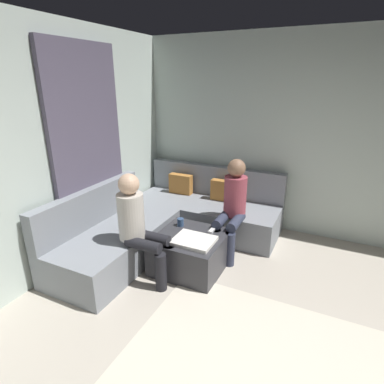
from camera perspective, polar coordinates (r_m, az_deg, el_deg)
The scene contains 9 objects.
wall_back at distance 4.47m, azimuth 27.37°, elevation 8.13°, with size 6.00×0.12×2.70m, color silver.
curtain_panel at distance 3.96m, azimuth -18.29°, elevation 6.58°, with size 0.06×1.10×2.50m, color #595166.
sectional_couch at distance 4.27m, azimuth -4.03°, elevation -5.27°, with size 2.10×2.55×0.87m.
ottoman at distance 3.68m, azimuth -0.30°, elevation -10.88°, with size 0.76×0.76×0.42m, color #333338.
folded_blanket at distance 3.44m, azimuth 0.33°, elevation -8.89°, with size 0.44×0.36×0.04m, color white.
coffee_mug at distance 3.79m, azimuth -2.12°, elevation -5.53°, with size 0.08×0.08×0.10m, color #334C72.
game_remote at distance 3.69m, azimuth 3.73°, elevation -6.94°, with size 0.05×0.15×0.02m, color white.
person_on_couch_back at distance 3.85m, azimuth 7.40°, elevation -2.19°, with size 0.30×0.60×1.20m.
person_on_couch_side at distance 3.35m, azimuth -9.65°, elevation -5.83°, with size 0.60×0.30×1.20m.
Camera 1 is at (-0.14, -1.47, 2.10)m, focal length 29.16 mm.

